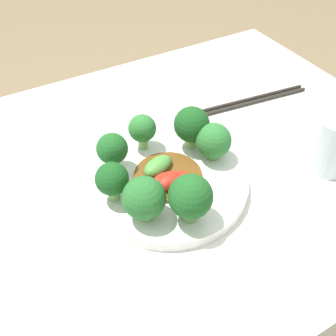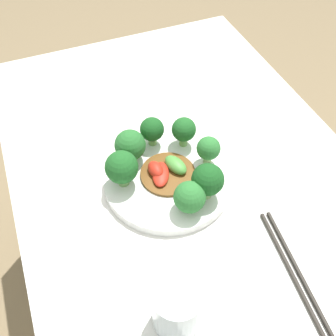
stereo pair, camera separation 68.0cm
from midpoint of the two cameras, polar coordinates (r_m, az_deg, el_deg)
table at (r=0.94m, az=-19.65°, el=-31.08°), size 0.97×0.66×0.71m
plate at (r=0.58m, az=-25.51°, el=-24.32°), size 0.24×0.24×0.02m
broccoli_southwest at (r=0.56m, az=-21.17°, el=-15.70°), size 0.06×0.06×0.07m
broccoli_north at (r=0.51m, az=-27.30°, el=-30.53°), size 0.06×0.06×0.07m
broccoli_east at (r=0.57m, az=-36.21°, el=-24.45°), size 0.05×0.05×0.06m
broccoli_south at (r=0.59m, az=-28.43°, el=-15.58°), size 0.04×0.04×0.06m
broccoli_northeast at (r=0.54m, az=-33.48°, el=-28.80°), size 0.06×0.06×0.07m
broccoli_west at (r=0.54m, az=-18.16°, el=-19.25°), size 0.06×0.06×0.06m
broccoli_southeast at (r=0.59m, az=-34.08°, el=-19.02°), size 0.05×0.05×0.06m
stirfry_center at (r=0.57m, az=-26.37°, el=-23.88°), size 0.10×0.10×0.03m
drinking_glass at (r=0.52m, az=3.27°, el=-20.34°), size 0.07×0.07×0.09m
chopsticks at (r=0.66m, az=-5.72°, el=-7.62°), size 0.24×0.05×0.01m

